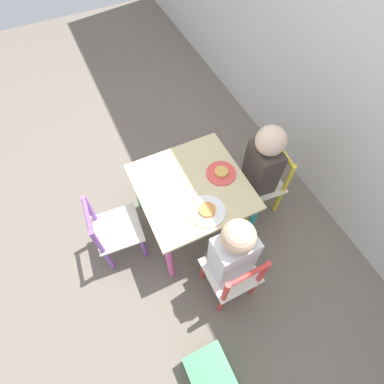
# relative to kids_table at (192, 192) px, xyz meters

# --- Properties ---
(ground_plane) EXTENTS (6.00, 6.00, 0.00)m
(ground_plane) POSITION_rel_kids_table_xyz_m (0.00, 0.00, -0.39)
(ground_plane) COLOR #6B6056
(kids_table) EXTENTS (0.59, 0.59, 0.45)m
(kids_table) POSITION_rel_kids_table_xyz_m (0.00, 0.00, 0.00)
(kids_table) COLOR beige
(kids_table) RESTS_ON ground_plane
(chair_red) EXTENTS (0.27, 0.27, 0.50)m
(chair_red) POSITION_rel_kids_table_xyz_m (0.48, 0.01, -0.15)
(chair_red) COLOR silver
(chair_red) RESTS_ON ground_plane
(chair_yellow) EXTENTS (0.28, 0.28, 0.50)m
(chair_yellow) POSITION_rel_kids_table_xyz_m (0.04, 0.48, -0.15)
(chair_yellow) COLOR silver
(chair_yellow) RESTS_ON ground_plane
(chair_purple) EXTENTS (0.28, 0.28, 0.50)m
(chair_purple) POSITION_rel_kids_table_xyz_m (-0.04, -0.48, -0.15)
(chair_purple) COLOR silver
(chair_purple) RESTS_ON ground_plane
(child_right) EXTENTS (0.21, 0.20, 0.73)m
(child_right) POSITION_rel_kids_table_xyz_m (0.42, 0.01, 0.04)
(child_right) COLOR #7A6B5B
(child_right) RESTS_ON ground_plane
(child_back) EXTENTS (0.21, 0.22, 0.73)m
(child_back) POSITION_rel_kids_table_xyz_m (0.04, 0.42, 0.05)
(child_back) COLOR #7A6B5B
(child_back) RESTS_ON ground_plane
(plate_right) EXTENTS (0.19, 0.19, 0.03)m
(plate_right) POSITION_rel_kids_table_xyz_m (0.18, 0.00, 0.07)
(plate_right) COLOR white
(plate_right) RESTS_ON kids_table
(plate_back) EXTENTS (0.17, 0.17, 0.03)m
(plate_back) POSITION_rel_kids_table_xyz_m (0.00, 0.18, 0.07)
(plate_back) COLOR #E54C47
(plate_back) RESTS_ON kids_table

